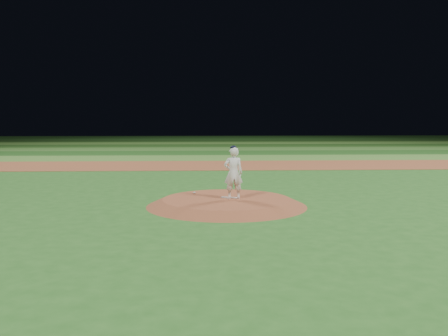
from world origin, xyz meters
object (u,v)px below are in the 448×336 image
object	(u,v)px
rosin_bag	(194,193)
pitcher_on_mound	(233,173)
pitching_rubber	(230,198)
pitchers_mound	(227,202)

from	to	relation	value
rosin_bag	pitcher_on_mound	size ratio (longest dim) A/B	0.06
pitching_rubber	rosin_bag	size ratio (longest dim) A/B	5.64
pitching_rubber	pitchers_mound	bearing A→B (deg)	-106.79
pitcher_on_mound	pitching_rubber	bearing A→B (deg)	119.01
pitchers_mound	pitcher_on_mound	size ratio (longest dim) A/B	3.00
pitching_rubber	pitcher_on_mound	size ratio (longest dim) A/B	0.32
pitchers_mound	rosin_bag	bearing A→B (deg)	133.17
pitchers_mound	rosin_bag	distance (m)	1.65
rosin_bag	pitcher_on_mound	world-z (taller)	pitcher_on_mound
pitchers_mound	rosin_bag	size ratio (longest dim) A/B	52.19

